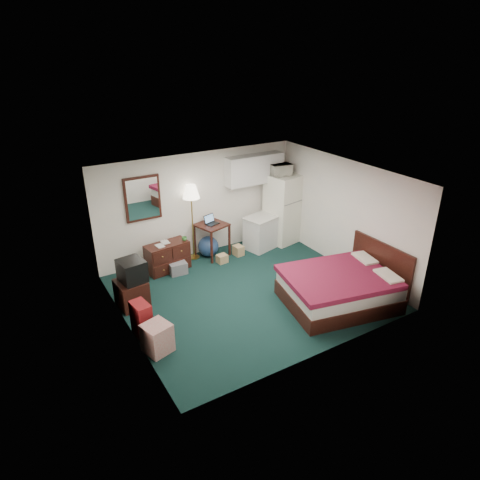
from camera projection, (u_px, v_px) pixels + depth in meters
floor at (248, 293)px, 8.91m from camera, size 5.00×4.50×0.01m
ceiling at (249, 176)px, 7.87m from camera, size 5.00×4.50×0.01m
walls at (249, 238)px, 8.39m from camera, size 5.01×4.51×2.50m
mirror at (143, 199)px, 9.33m from camera, size 0.80×0.06×1.00m
upper_cabinets at (254, 169)px, 10.39m from camera, size 1.50×0.35×0.70m
headboard at (381, 265)px, 8.85m from camera, size 0.06×1.56×1.00m
dresser at (168, 257)px, 9.68m from camera, size 1.02×0.55×0.66m
floor_lamp at (192, 223)px, 10.00m from camera, size 0.40×0.40×1.83m
desk at (212, 240)px, 10.32m from camera, size 0.81×0.81×0.83m
exercise_ball at (208, 246)px, 10.37m from camera, size 0.60×0.60×0.50m
kitchen_counter at (261, 233)px, 10.71m from camera, size 0.86×0.73×0.81m
fridge at (283, 209)px, 10.91m from camera, size 0.86×0.86×1.78m
bed at (338, 289)px, 8.42m from camera, size 2.33×1.98×0.66m
tv_stand at (132, 293)px, 8.38m from camera, size 0.59×0.63×0.54m
suitcase at (142, 319)px, 7.48m from camera, size 0.31×0.44×0.66m
retail_box at (157, 338)px, 7.12m from camera, size 0.52×0.52×0.52m
file_bin at (178, 268)px, 9.61m from camera, size 0.40×0.31×0.27m
cardboard_box_a at (222, 259)px, 10.11m from camera, size 0.26×0.22×0.20m
cardboard_box_b at (238, 250)px, 10.46m from camera, size 0.23×0.27×0.24m
laptop at (212, 220)px, 10.10m from camera, size 0.37×0.33×0.21m
crt_tv at (132, 271)px, 8.21m from camera, size 0.53×0.56×0.43m
microwave at (281, 168)px, 10.44m from camera, size 0.54×0.34×0.34m
book_a at (156, 243)px, 9.33m from camera, size 0.16×0.03×0.22m
book_b at (161, 239)px, 9.50m from camera, size 0.17×0.03×0.23m
mug at (184, 238)px, 9.67m from camera, size 0.12×0.10×0.11m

